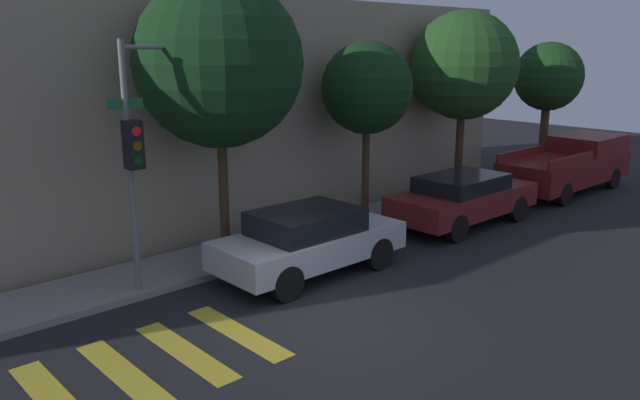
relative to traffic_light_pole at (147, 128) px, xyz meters
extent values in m
plane|color=black|center=(1.63, -3.37, -3.31)|extent=(60.00, 60.00, 0.00)
cube|color=gray|center=(1.63, 0.79, -3.24)|extent=(26.00, 1.91, 0.14)
cube|color=gray|center=(1.63, 5.14, -0.28)|extent=(26.00, 6.00, 6.07)
cube|color=gold|center=(-3.00, -2.57, -3.31)|extent=(0.45, 2.60, 0.00)
cube|color=gold|center=(-1.96, -2.57, -3.31)|extent=(0.45, 2.60, 0.00)
cube|color=gold|center=(-0.91, -2.57, -3.31)|extent=(0.45, 2.60, 0.00)
cube|color=gold|center=(0.13, -2.57, -3.31)|extent=(0.45, 2.60, 0.00)
cylinder|color=slate|center=(-0.37, 0.08, -0.84)|extent=(0.12, 0.12, 4.95)
cube|color=black|center=(-0.37, -0.13, -0.26)|extent=(0.30, 0.30, 0.90)
cylinder|color=red|center=(-0.37, -0.29, 0.01)|extent=(0.18, 0.02, 0.18)
cylinder|color=#593D0A|center=(-0.37, -0.29, -0.26)|extent=(0.18, 0.02, 0.18)
cylinder|color=#0C3819|center=(-0.37, -0.29, -0.53)|extent=(0.18, 0.02, 0.18)
cube|color=#19662D|center=(-0.37, 0.08, 0.48)|extent=(0.70, 0.02, 0.18)
cylinder|color=slate|center=(0.39, 0.08, 1.49)|extent=(1.52, 0.08, 0.08)
sphere|color=#F9E5B2|center=(1.15, 0.08, 1.39)|extent=(0.36, 0.36, 0.36)
cube|color=#B7BABF|center=(2.96, -1.27, -2.66)|extent=(4.25, 1.82, 0.59)
cube|color=black|center=(2.85, -1.27, -2.11)|extent=(2.21, 1.60, 0.50)
cylinder|color=black|center=(4.28, -0.45, -2.95)|extent=(0.72, 0.22, 0.72)
cylinder|color=black|center=(4.28, -2.09, -2.95)|extent=(0.72, 0.22, 0.72)
cylinder|color=black|center=(1.64, -0.45, -2.95)|extent=(0.72, 0.22, 0.72)
cylinder|color=black|center=(1.64, -2.09, -2.95)|extent=(0.72, 0.22, 0.72)
cube|color=maroon|center=(8.61, -1.27, -2.64)|extent=(4.66, 1.85, 0.64)
cube|color=black|center=(8.49, -1.27, -2.11)|extent=(2.42, 1.63, 0.41)
cylinder|color=black|center=(10.05, -0.43, -2.95)|extent=(0.72, 0.22, 0.72)
cylinder|color=black|center=(10.05, -2.10, -2.95)|extent=(0.72, 0.22, 0.72)
cylinder|color=black|center=(7.17, -0.43, -2.95)|extent=(0.72, 0.22, 0.72)
cylinder|color=black|center=(7.17, -2.10, -2.95)|extent=(0.72, 0.22, 0.72)
cube|color=maroon|center=(14.45, -1.27, -2.52)|extent=(5.70, 1.96, 0.87)
cube|color=maroon|center=(16.02, -1.27, -1.80)|extent=(2.56, 1.80, 0.56)
cube|color=maroon|center=(13.02, -0.41, -1.94)|extent=(2.85, 0.08, 0.28)
cube|color=maroon|center=(13.02, -2.13, -1.94)|extent=(2.85, 0.08, 0.28)
cylinder|color=black|center=(16.22, -0.38, -2.95)|extent=(0.72, 0.22, 0.72)
cylinder|color=black|center=(16.22, -2.16, -2.95)|extent=(0.72, 0.22, 0.72)
cylinder|color=black|center=(12.68, -0.38, -2.95)|extent=(0.72, 0.22, 0.72)
cylinder|color=black|center=(12.68, -2.16, -2.95)|extent=(0.72, 0.22, 0.72)
cylinder|color=#42301E|center=(2.12, 0.70, -1.77)|extent=(0.22, 0.22, 3.09)
sphere|color=#143316|center=(2.12, 0.70, 1.15)|extent=(3.67, 3.67, 3.67)
cylinder|color=#42301E|center=(6.77, 0.70, -1.91)|extent=(0.20, 0.20, 2.81)
sphere|color=#143316|center=(6.77, 0.70, 0.41)|extent=(2.46, 2.46, 2.46)
cylinder|color=#42301E|center=(11.13, 0.70, -1.83)|extent=(0.25, 0.25, 2.97)
sphere|color=#234C1E|center=(11.13, 0.70, 0.91)|extent=(3.36, 3.36, 3.36)
cylinder|color=#4C3823|center=(16.53, 0.70, -1.93)|extent=(0.31, 0.31, 2.77)
sphere|color=#193D19|center=(16.53, 0.70, 0.40)|extent=(2.51, 2.51, 2.51)
camera|label=1|loc=(-5.53, -10.85, 1.52)|focal=35.00mm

